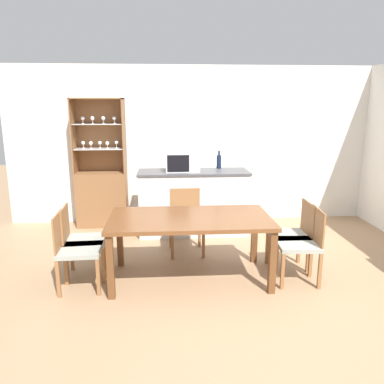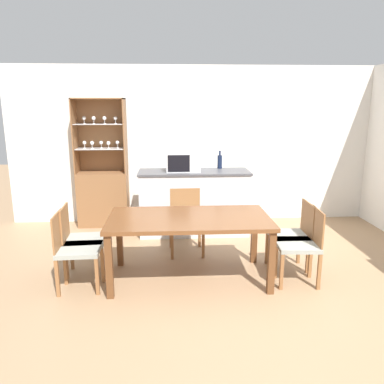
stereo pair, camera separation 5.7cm
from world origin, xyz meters
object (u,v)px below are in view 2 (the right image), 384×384
dining_chair_side_right_near (301,244)px  dining_chair_side_left_far (81,240)px  dining_chair_side_right_far (292,235)px  wine_bottle (220,161)px  dining_chair_side_left_near (75,249)px  microwave (183,162)px  dining_table (189,224)px  dining_chair_head_far (186,220)px  display_cabinet (103,189)px

dining_chair_side_right_near → dining_chair_side_left_far: bearing=86.9°
dining_chair_side_right_far → wine_bottle: wine_bottle is taller
dining_chair_side_left_near → wine_bottle: (1.78, 1.91, 0.64)m
wine_bottle → dining_chair_side_right_near: bearing=-71.0°
dining_chair_side_left_near → microwave: 2.19m
dining_table → dining_chair_head_far: 0.82m
dining_chair_side_left_far → wine_bottle: (1.78, 1.63, 0.64)m
dining_chair_side_right_near → dining_chair_head_far: size_ratio=1.00×
dining_chair_side_left_near → wine_bottle: bearing=134.5°
display_cabinet → dining_chair_side_left_near: display_cabinet is taller
dining_table → wine_bottle: bearing=72.3°
dining_chair_side_left_far → dining_chair_side_right_far: same height
dining_table → wine_bottle: 1.90m
display_cabinet → microwave: display_cabinet is taller
dining_chair_side_left_far → wine_bottle: bearing=128.0°
microwave → dining_table: bearing=-89.6°
dining_chair_side_right_near → dining_chair_head_far: 1.54m
dining_table → dining_chair_head_far: (-0.00, 0.80, -0.21)m
dining_table → dining_chair_head_far: dining_chair_head_far is taller
dining_chair_head_far → wine_bottle: wine_bottle is taller
dining_chair_side_right_far → dining_chair_head_far: size_ratio=1.00×
dining_chair_head_far → microwave: 1.01m
dining_chair_side_left_far → dining_chair_side_right_far: (2.44, 0.00, 0.00)m
dining_chair_side_right_near → wine_bottle: (-0.66, 1.91, 0.64)m
dining_chair_side_left_far → dining_chair_side_right_far: size_ratio=1.00×
dining_table → dining_chair_side_left_near: 1.25m
wine_bottle → dining_chair_head_far: bearing=-120.3°
dining_table → dining_chair_side_right_near: size_ratio=2.13×
dining_chair_side_left_far → microwave: size_ratio=1.69×
dining_table → wine_bottle: wine_bottle is taller
dining_table → display_cabinet: bearing=122.3°
dining_chair_side_left_near → microwave: bearing=142.1°
display_cabinet → dining_chair_side_left_near: size_ratio=2.44×
dining_chair_side_right_near → microwave: 2.20m
display_cabinet → microwave: bearing=-21.0°
dining_chair_side_right_near → wine_bottle: size_ratio=3.03×
dining_table → dining_chair_side_right_near: (1.22, -0.14, -0.21)m
microwave → wine_bottle: size_ratio=1.79×
microwave → wine_bottle: (0.57, 0.21, -0.03)m
display_cabinet → wine_bottle: display_cabinet is taller
display_cabinet → microwave: 1.47m
dining_chair_side_right_near → dining_chair_side_left_near: same height
dining_table → dining_chair_side_right_far: dining_chair_side_right_far is taller
dining_chair_side_right_near → dining_chair_head_far: (-1.22, 0.94, 0.00)m
dining_chair_side_left_near → dining_chair_head_far: size_ratio=1.00×
dining_chair_side_right_near → microwave: size_ratio=1.69×
dining_chair_side_left_far → dining_chair_side_right_near: (2.44, -0.28, 0.00)m
dining_chair_side_left_far → microwave: 1.98m
microwave → dining_chair_head_far: bearing=-89.3°
dining_chair_side_left_far → wine_bottle: wine_bottle is taller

